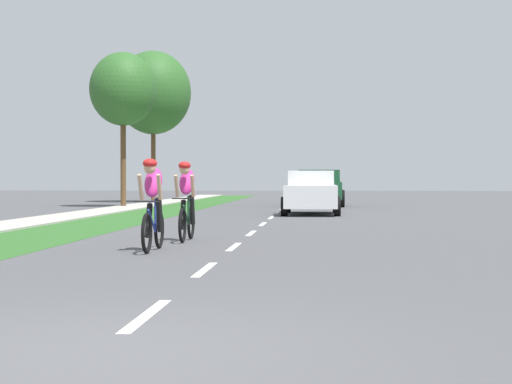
% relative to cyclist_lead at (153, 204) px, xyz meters
% --- Properties ---
extents(ground_plane, '(120.00, 120.00, 0.00)m').
position_rel_cyclist_lead_xyz_m(ground_plane, '(1.29, 11.92, -0.81)').
color(ground_plane, '#4C4C4F').
extents(grass_verge, '(2.45, 70.00, 0.01)m').
position_rel_cyclist_lead_xyz_m(grass_verge, '(-3.19, 11.92, -0.81)').
color(grass_verge, '#2D6026').
rests_on(grass_verge, ground_plane).
extents(sidewalk_concrete, '(1.74, 70.00, 0.10)m').
position_rel_cyclist_lead_xyz_m(sidewalk_concrete, '(-5.28, 11.92, -0.81)').
color(sidewalk_concrete, '#B2ADA3').
rests_on(sidewalk_concrete, ground_plane).
extents(lane_markings_center, '(0.12, 54.07, 0.01)m').
position_rel_cyclist_lead_xyz_m(lane_markings_center, '(1.29, 15.92, -0.81)').
color(lane_markings_center, white).
rests_on(lane_markings_center, ground_plane).
extents(cyclist_lead, '(0.42, 1.72, 1.58)m').
position_rel_cyclist_lead_xyz_m(cyclist_lead, '(0.00, 0.00, 0.00)').
color(cyclist_lead, black).
rests_on(cyclist_lead, ground_plane).
extents(cyclist_trailing, '(0.42, 1.72, 1.58)m').
position_rel_cyclist_lead_xyz_m(cyclist_trailing, '(0.20, 2.31, 0.00)').
color(cyclist_trailing, black).
rests_on(cyclist_trailing, ground_plane).
extents(sedan_white, '(1.98, 4.30, 1.52)m').
position_rel_cyclist_lead_xyz_m(sedan_white, '(2.54, 14.83, -0.04)').
color(sedan_white, silver).
rests_on(sedan_white, ground_plane).
extents(pickup_dark_green, '(2.22, 5.10, 1.64)m').
position_rel_cyclist_lead_xyz_m(pickup_dark_green, '(2.80, 23.44, 0.02)').
color(pickup_dark_green, '#194C2D').
rests_on(pickup_dark_green, ground_plane).
extents(street_tree_near, '(2.93, 2.93, 6.80)m').
position_rel_cyclist_lead_xyz_m(street_tree_near, '(-5.79, 21.55, 4.35)').
color(street_tree_near, brown).
rests_on(street_tree_near, ground_plane).
extents(street_tree_far, '(3.98, 3.98, 7.97)m').
position_rel_cyclist_lead_xyz_m(street_tree_far, '(-5.92, 28.67, 4.96)').
color(street_tree_far, brown).
rests_on(street_tree_far, ground_plane).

